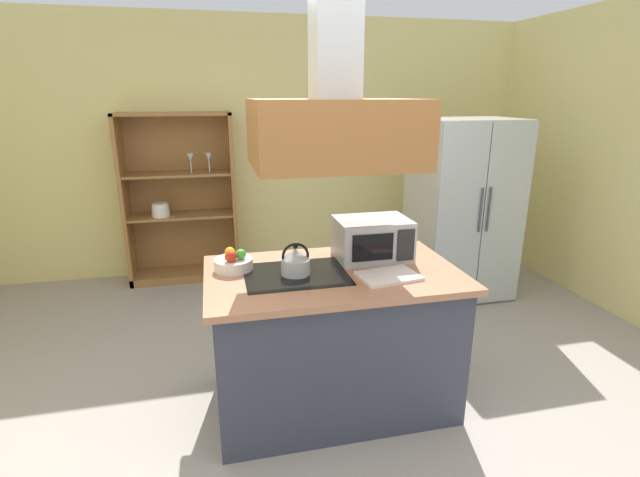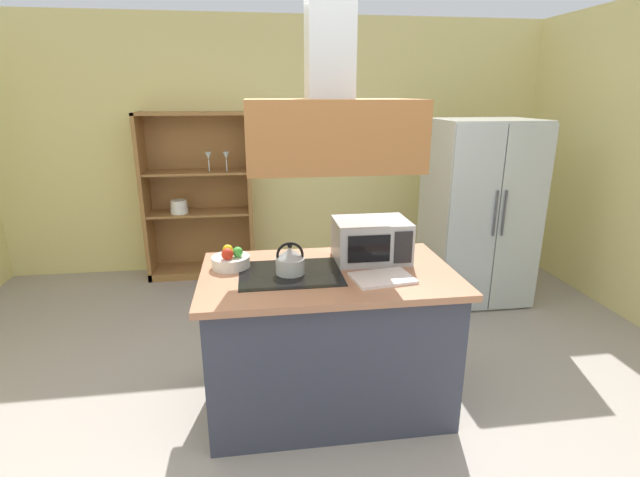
{
  "view_description": "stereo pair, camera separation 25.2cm",
  "coord_description": "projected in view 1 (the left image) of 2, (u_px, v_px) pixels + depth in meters",
  "views": [
    {
      "loc": [
        -0.53,
        -2.24,
        1.92
      ],
      "look_at": [
        0.14,
        0.65,
        1.0
      ],
      "focal_mm": 26.35,
      "sensor_mm": 36.0,
      "label": 1
    },
    {
      "loc": [
        -0.28,
        -2.28,
        1.92
      ],
      "look_at": [
        0.14,
        0.65,
        1.0
      ],
      "focal_mm": 26.35,
      "sensor_mm": 36.0,
      "label": 2
    }
  ],
  "objects": [
    {
      "name": "cutting_board",
      "position": [
        388.0,
        276.0,
        2.71
      ],
      "size": [
        0.37,
        0.29,
        0.02
      ],
      "primitive_type": "cube",
      "rotation": [
        0.0,
        0.0,
        0.14
      ],
      "color": "white",
      "rests_on": "kitchen_island"
    },
    {
      "name": "kitchen_island",
      "position": [
        332.0,
        338.0,
        2.94
      ],
      "size": [
        1.51,
        0.91,
        0.9
      ],
      "color": "#373B4C",
      "rests_on": "ground"
    },
    {
      "name": "microwave",
      "position": [
        372.0,
        239.0,
        2.99
      ],
      "size": [
        0.46,
        0.35,
        0.26
      ],
      "color": "#B7BABF",
      "rests_on": "kitchen_island"
    },
    {
      "name": "dish_cabinet",
      "position": [
        181.0,
        208.0,
        4.94
      ],
      "size": [
        1.12,
        0.4,
        1.74
      ],
      "color": "olive",
      "rests_on": "ground"
    },
    {
      "name": "fruit_bowl",
      "position": [
        234.0,
        263.0,
        2.81
      ],
      "size": [
        0.23,
        0.23,
        0.14
      ],
      "color": "silver",
      "rests_on": "kitchen_island"
    },
    {
      "name": "range_hood",
      "position": [
        334.0,
        114.0,
        2.54
      ],
      "size": [
        0.9,
        0.7,
        1.17
      ],
      "color": "#A36432"
    },
    {
      "name": "kettle",
      "position": [
        296.0,
        261.0,
        2.73
      ],
      "size": [
        0.17,
        0.17,
        0.19
      ],
      "color": "#B5BAB8",
      "rests_on": "kitchen_island"
    },
    {
      "name": "refrigerator",
      "position": [
        462.0,
        209.0,
        4.53
      ],
      "size": [
        0.9,
        0.77,
        1.7
      ],
      "color": "beige",
      "rests_on": "ground"
    },
    {
      "name": "wall_back",
      "position": [
        260.0,
        148.0,
        5.15
      ],
      "size": [
        6.0,
        0.12,
        2.7
      ],
      "primitive_type": "cube",
      "color": "#E7D988",
      "rests_on": "ground"
    },
    {
      "name": "ground_plane",
      "position": [
        322.0,
        434.0,
        2.76
      ],
      "size": [
        7.8,
        7.8,
        0.0
      ],
      "primitive_type": "plane",
      "color": "#9E948C"
    }
  ]
}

